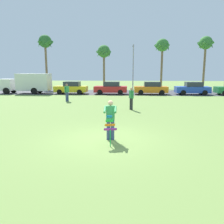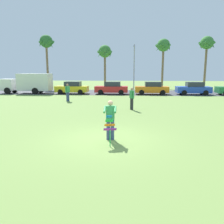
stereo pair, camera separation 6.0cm
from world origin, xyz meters
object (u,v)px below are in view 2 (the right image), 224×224
object	(u,v)px
palm_tree_centre_far	(163,47)
parked_car_orange	(152,88)
parked_car_blue	(194,89)
kite_held	(110,126)
palm_tree_left_near	(46,44)
person_walker_far	(132,98)
person_kite_flyer	(110,119)
parked_truck_white_box	(29,83)
palm_tree_right_near	(105,53)
parked_car_yellow	(72,88)
palm_tree_far_left	(207,45)
streetlight_pole	(134,64)
person_walker_near	(68,92)
parked_car_red	(112,88)

from	to	relation	value
palm_tree_centre_far	parked_car_orange	bearing A→B (deg)	-104.85
parked_car_blue	parked_car_orange	bearing A→B (deg)	-179.99
kite_held	palm_tree_left_near	distance (m)	32.78
parked_car_orange	person_walker_far	distance (m)	12.19
parked_car_orange	person_kite_flyer	bearing A→B (deg)	-100.72
palm_tree_left_near	person_walker_far	xyz separation A→B (m)	(13.99, -20.76, -6.47)
parked_car_blue	palm_tree_centre_far	bearing A→B (deg)	103.49
parked_truck_white_box	palm_tree_right_near	distance (m)	14.27
parked_car_yellow	person_walker_far	xyz separation A→B (m)	(7.63, -11.88, 0.16)
kite_held	palm_tree_centre_far	bearing A→B (deg)	78.19
person_kite_flyer	palm_tree_centre_far	world-z (taller)	palm_tree_centre_far
palm_tree_far_left	parked_truck_white_box	bearing A→B (deg)	-158.88
palm_tree_centre_far	streetlight_pole	bearing A→B (deg)	-147.91
palm_tree_centre_far	person_walker_near	bearing A→B (deg)	-123.49
parked_truck_white_box	parked_car_yellow	world-z (taller)	parked_truck_white_box
palm_tree_left_near	palm_tree_centre_far	world-z (taller)	palm_tree_left_near
parked_car_red	palm_tree_centre_far	size ratio (longest dim) A/B	0.51
palm_tree_left_near	kite_held	bearing A→B (deg)	-66.11
parked_car_yellow	palm_tree_far_left	size ratio (longest dim) A/B	0.50
parked_car_yellow	parked_car_orange	bearing A→B (deg)	0.00
person_kite_flyer	person_walker_near	distance (m)	13.43
kite_held	person_walker_far	distance (m)	8.66
palm_tree_far_left	streetlight_pole	bearing A→B (deg)	-166.95
parked_car_red	kite_held	bearing A→B (deg)	-85.96
parked_car_blue	palm_tree_far_left	distance (m)	12.61
palm_tree_centre_far	parked_car_blue	bearing A→B (deg)	-76.51
person_walker_far	parked_car_red	bearing A→B (deg)	101.60
palm_tree_centre_far	person_walker_far	xyz separation A→B (m)	(-5.44, -22.16, -5.91)
palm_tree_right_near	palm_tree_centre_far	distance (m)	9.82
parked_truck_white_box	parked_car_blue	xyz separation A→B (m)	(21.31, 0.00, -0.64)
parked_car_yellow	palm_tree_centre_far	world-z (taller)	palm_tree_centre_far
streetlight_pole	person_walker_far	distance (m)	19.35
streetlight_pole	person_walker_near	bearing A→B (deg)	-114.98
kite_held	palm_tree_left_near	size ratio (longest dim) A/B	0.13
palm_tree_centre_far	kite_held	bearing A→B (deg)	-101.81
parked_car_orange	palm_tree_far_left	world-z (taller)	palm_tree_far_left
kite_held	parked_truck_white_box	bearing A→B (deg)	121.24
parked_car_orange	person_walker_near	bearing A→B (deg)	-140.54
person_kite_flyer	palm_tree_far_left	distance (m)	33.15
palm_tree_far_left	person_walker_far	world-z (taller)	palm_tree_far_left
streetlight_pole	person_walker_near	xyz separation A→B (m)	(-6.79, -14.58, -3.06)
parked_car_blue	palm_tree_left_near	xyz separation A→B (m)	(-21.89, 8.88, 6.63)
parked_car_red	palm_tree_centre_far	xyz separation A→B (m)	(7.88, 10.28, 6.07)
parked_car_orange	palm_tree_left_near	distance (m)	20.04
streetlight_pole	parked_car_yellow	bearing A→B (deg)	-138.59
palm_tree_right_near	person_walker_near	xyz separation A→B (m)	(-1.89, -17.41, -5.01)
parked_car_yellow	palm_tree_centre_far	bearing A→B (deg)	38.19
kite_held	palm_tree_right_near	distance (m)	31.14
parked_car_yellow	palm_tree_far_left	xyz separation A→B (m)	(19.98, 9.95, 6.34)
kite_held	parked_car_blue	xyz separation A→B (m)	(8.89, 20.48, -0.02)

